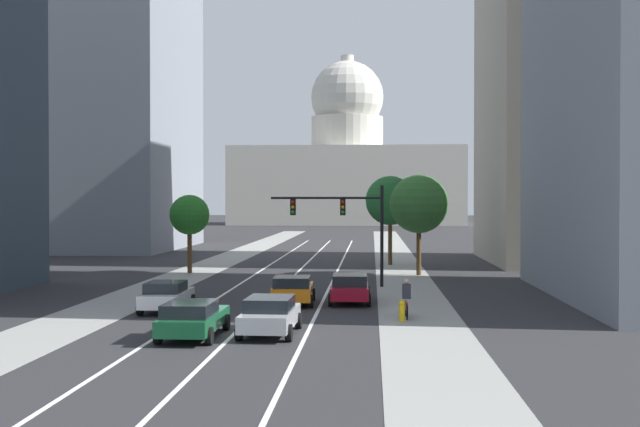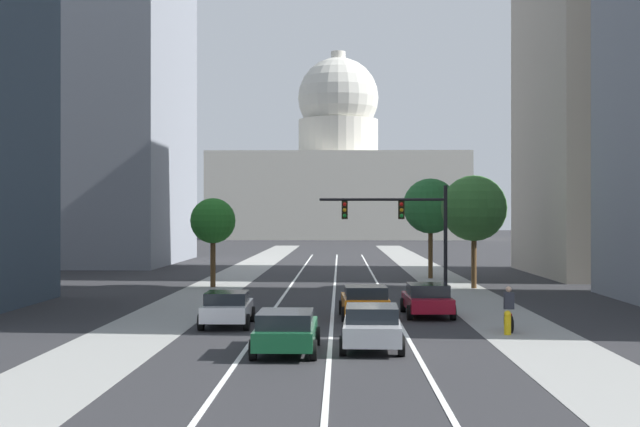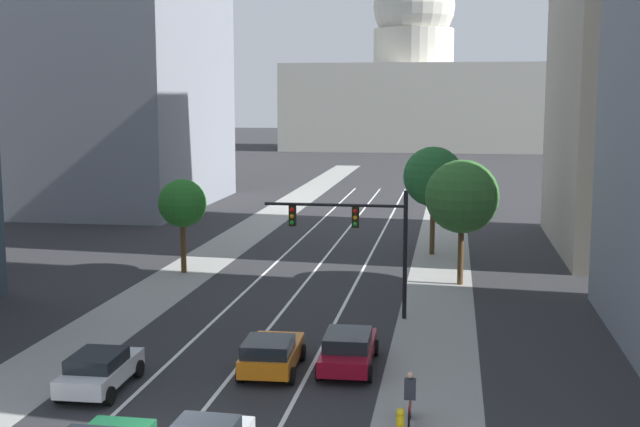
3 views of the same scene
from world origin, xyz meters
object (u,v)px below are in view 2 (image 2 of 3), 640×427
car_green (286,330)px  street_tree_mid_right (430,206)px  capitol_building (338,176)px  cyclist (509,309)px  car_silver (372,326)px  car_white (227,308)px  car_crimson (427,299)px  fire_hydrant (508,322)px  traffic_signal_mast (405,221)px  street_tree_near_right (474,208)px  street_tree_mid_left (213,221)px  car_orange (365,301)px

car_green → street_tree_mid_right: size_ratio=0.67×
capitol_building → cyclist: 136.97m
car_silver → cyclist: 7.08m
car_silver → car_white: 8.17m
car_crimson → capitol_building: bearing=0.7°
car_white → fire_hydrant: bearing=-103.8°
car_green → traffic_signal_mast: bearing=-15.5°
street_tree_near_right → fire_hydrant: bearing=-95.2°
traffic_signal_mast → fire_hydrant: 14.33m
capitol_building → car_silver: 141.40m
street_tree_mid_left → car_green: bearing=-76.8°
car_orange → street_tree_mid_right: size_ratio=0.59×
car_orange → car_white: bearing=114.0°
capitol_building → street_tree_mid_right: (6.71, -107.65, -6.89)m
capitol_building → car_orange: capitol_building is taller
car_orange → cyclist: bearing=-129.7°
car_crimson → cyclist: bearing=-154.3°
capitol_building → fire_hydrant: bearing=-87.3°
car_silver → car_white: (-5.56, 5.99, -0.03)m
car_orange → car_white: car_orange is taller
car_silver → car_orange: same height
capitol_building → car_silver: capitol_building is taller
car_crimson → street_tree_mid_left: 19.71m
car_orange → street_tree_near_right: 17.95m
capitol_building → car_orange: (1.40, -132.22, -11.21)m
car_silver → traffic_signal_mast: 17.66m
car_white → cyclist: (10.94, -1.39, 0.11)m
cyclist → car_white: bearing=82.1°
car_orange → street_tree_mid_right: 25.51m
capitol_building → traffic_signal_mast: size_ratio=7.23×
car_green → fire_hydrant: 9.14m
capitol_building → car_white: size_ratio=11.62×
car_green → cyclist: size_ratio=2.76×
car_white → fire_hydrant: (10.71, -2.38, -0.28)m
traffic_signal_mast → street_tree_mid_left: 13.85m
traffic_signal_mast → fire_hydrant: (2.82, -13.56, -3.68)m
fire_hydrant → car_white: bearing=167.5°
car_orange → fire_hydrant: 7.26m
street_tree_near_right → street_tree_mid_right: bearing=101.6°
car_white → car_crimson: size_ratio=0.88×
car_crimson → traffic_signal_mast: size_ratio=0.71×
fire_hydrant → cyclist: (0.23, 0.99, 0.39)m
street_tree_mid_right → street_tree_near_right: (1.76, -8.59, -0.22)m
car_crimson → fire_hydrant: car_crimson is taller
car_crimson → fire_hydrant: 6.59m
car_green → cyclist: bearing=-55.6°
fire_hydrant → street_tree_mid_left: (-14.05, 21.66, 3.61)m
street_tree_mid_right → traffic_signal_mast: bearing=-100.5°
capitol_building → car_green: size_ratio=10.22×
car_silver → car_crimson: car_silver is taller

